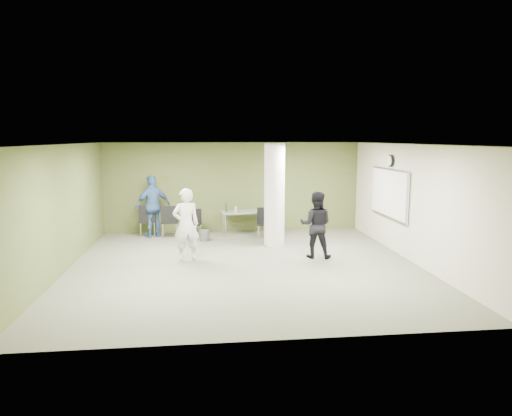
{
  "coord_description": "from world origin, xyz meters",
  "views": [
    {
      "loc": [
        -0.88,
        -10.25,
        2.94
      ],
      "look_at": [
        0.38,
        1.0,
        1.19
      ],
      "focal_mm": 32.0,
      "sensor_mm": 36.0,
      "label": 1
    }
  ],
  "objects": [
    {
      "name": "wall_clock",
      "position": [
        3.92,
        1.2,
        2.35
      ],
      "size": [
        0.06,
        0.32,
        0.32
      ],
      "color": "black",
      "rests_on": "wall_right_cream"
    },
    {
      "name": "whiteboard",
      "position": [
        3.92,
        1.2,
        1.5
      ],
      "size": [
        0.05,
        2.3,
        1.3
      ],
      "color": "silver",
      "rests_on": "wall_right_cream"
    },
    {
      "name": "folding_table",
      "position": [
        0.33,
        3.48,
        0.66
      ],
      "size": [
        1.55,
        0.78,
        0.96
      ],
      "rotation": [
        0.0,
        0.0,
        0.08
      ],
      "color": "gray",
      "rests_on": "floor"
    },
    {
      "name": "wall_right_cream",
      "position": [
        4.0,
        0.0,
        1.4
      ],
      "size": [
        0.02,
        8.0,
        2.8
      ],
      "primitive_type": "cube",
      "color": "beige",
      "rests_on": "floor"
    },
    {
      "name": "chair_table_left",
      "position": [
        -1.22,
        3.28,
        0.48
      ],
      "size": [
        0.47,
        0.47,
        0.83
      ],
      "rotation": [
        0.0,
        0.0,
        -0.14
      ],
      "color": "black",
      "rests_on": "floor"
    },
    {
      "name": "floor",
      "position": [
        0.0,
        0.0,
        0.0
      ],
      "size": [
        8.0,
        8.0,
        0.0
      ],
      "primitive_type": "plane",
      "color": "#575745",
      "rests_on": "ground"
    },
    {
      "name": "man_blue",
      "position": [
        -2.43,
        3.4,
        0.93
      ],
      "size": [
        1.17,
        0.92,
        1.85
      ],
      "primitive_type": "imported",
      "rotation": [
        0.0,
        0.0,
        3.65
      ],
      "color": "#385A8D",
      "rests_on": "floor"
    },
    {
      "name": "chair_back_left",
      "position": [
        -2.62,
        3.41,
        0.57
      ],
      "size": [
        0.53,
        0.53,
        0.98
      ],
      "rotation": [
        0.0,
        0.0,
        3.25
      ],
      "color": "black",
      "rests_on": "floor"
    },
    {
      "name": "chair_table_right",
      "position": [
        0.85,
        2.93,
        0.52
      ],
      "size": [
        0.46,
        0.46,
        0.89
      ],
      "rotation": [
        0.0,
        0.0,
        -0.04
      ],
      "color": "black",
      "rests_on": "floor"
    },
    {
      "name": "chair_back_right",
      "position": [
        -1.95,
        3.17,
        0.57
      ],
      "size": [
        0.49,
        0.49,
        0.98
      ],
      "rotation": [
        0.0,
        0.0,
        3.16
      ],
      "color": "black",
      "rests_on": "floor"
    },
    {
      "name": "wall_back",
      "position": [
        0.0,
        4.0,
        1.4
      ],
      "size": [
        8.0,
        2.8,
        0.02
      ],
      "primitive_type": "cube",
      "rotation": [
        1.57,
        0.0,
        0.0
      ],
      "color": "#4C592A",
      "rests_on": "floor"
    },
    {
      "name": "wall_left",
      "position": [
        -4.0,
        0.0,
        1.4
      ],
      "size": [
        0.02,
        8.0,
        2.8
      ],
      "primitive_type": "cube",
      "color": "#4C592A",
      "rests_on": "floor"
    },
    {
      "name": "man_black",
      "position": [
        1.81,
        0.54,
        0.82
      ],
      "size": [
        0.95,
        0.83,
        1.65
      ],
      "primitive_type": "imported",
      "rotation": [
        0.0,
        0.0,
        2.84
      ],
      "color": "black",
      "rests_on": "floor"
    },
    {
      "name": "column",
      "position": [
        1.0,
        2.0,
        1.4
      ],
      "size": [
        0.56,
        0.56,
        2.8
      ],
      "primitive_type": "cylinder",
      "color": "silver",
      "rests_on": "floor"
    },
    {
      "name": "woman_white",
      "position": [
        -1.36,
        0.61,
        0.88
      ],
      "size": [
        0.73,
        0.58,
        1.76
      ],
      "primitive_type": "imported",
      "rotation": [
        0.0,
        0.0,
        3.41
      ],
      "color": "silver",
      "rests_on": "floor"
    },
    {
      "name": "wastebasket",
      "position": [
        -0.92,
        2.68,
        0.16
      ],
      "size": [
        0.27,
        0.27,
        0.31
      ],
      "primitive_type": "cylinder",
      "color": "#4C4C4C",
      "rests_on": "floor"
    },
    {
      "name": "ceiling",
      "position": [
        0.0,
        0.0,
        2.8
      ],
      "size": [
        8.0,
        8.0,
        0.0
      ],
      "primitive_type": "plane",
      "rotation": [
        3.14,
        0.0,
        0.0
      ],
      "color": "white",
      "rests_on": "wall_back"
    }
  ]
}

